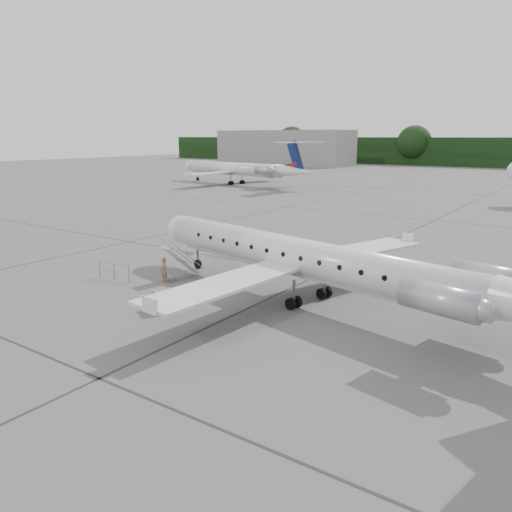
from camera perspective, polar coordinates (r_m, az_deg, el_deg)
The scene contains 8 objects.
ground at distance 22.98m, azimuth 7.74°, elevation -7.77°, with size 320.00×320.00×0.00m, color #5A5A58.
terminal_building at distance 151.75m, azimuth 3.29°, elevation 12.26°, with size 40.00×14.00×10.00m, color slate.
main_regional_jet at distance 25.44m, azimuth 4.75°, elevation 2.06°, with size 25.41×18.30×6.52m, color silver, non-canonical shape.
airstair at distance 29.98m, azimuth -8.47°, elevation -0.66°, with size 0.85×2.25×2.04m, color silver, non-canonical shape.
passenger at distance 29.37m, azimuth -10.49°, elevation -1.59°, with size 0.55×0.36×1.50m, color brown.
safety_railing at distance 30.66m, azimuth -15.92°, elevation -1.73°, with size 2.20×0.08×1.00m, color gray, non-canonical shape.
baggage_cart at distance 24.92m, azimuth -10.36°, elevation -4.97°, with size 1.12×0.91×0.97m, color black, non-canonical shape.
bg_regional_left at distance 89.62m, azimuth -2.73°, elevation 10.64°, with size 28.98×20.87×7.60m, color silver, non-canonical shape.
Camera 1 is at (9.61, -19.15, 8.30)m, focal length 35.00 mm.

